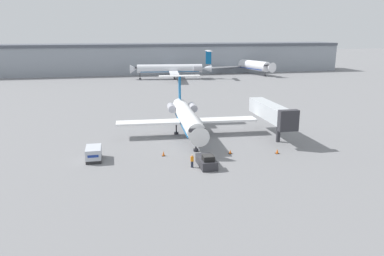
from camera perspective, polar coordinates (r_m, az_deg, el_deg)
ground_plane at (r=51.90m, az=2.17°, el=-6.08°), size 600.00×600.00×0.00m
terminal_building at (r=167.90m, az=-7.89°, el=10.46°), size 180.00×16.80×12.70m
airplane_main at (r=66.94m, az=-0.72°, el=1.62°), size 25.30×25.27×9.46m
pushback_tug at (r=52.22m, az=2.22°, el=-5.10°), size 2.15×4.60×1.92m
luggage_cart at (r=56.36m, az=-14.75°, el=-3.80°), size 2.15×3.82×1.96m
worker_near_tug at (r=51.71m, az=0.01°, el=-5.00°), size 0.40×0.26×1.83m
traffic_cone_left at (r=56.63m, az=-4.37°, el=-3.90°), size 0.51×0.51×0.79m
traffic_cone_right at (r=57.81m, az=5.85°, el=-3.63°), size 0.60×0.60×0.62m
traffic_cone_mid at (r=59.04m, az=12.86°, el=-3.49°), size 0.60×0.60×0.71m
airplane_parked_far_left at (r=146.42m, az=-3.00°, el=9.02°), size 31.63×31.37×10.73m
airplane_parked_far_right at (r=169.40m, az=7.73°, el=9.65°), size 31.64×38.53×11.01m
jet_bridge at (r=66.95m, az=12.05°, el=2.35°), size 3.20×14.84×6.19m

